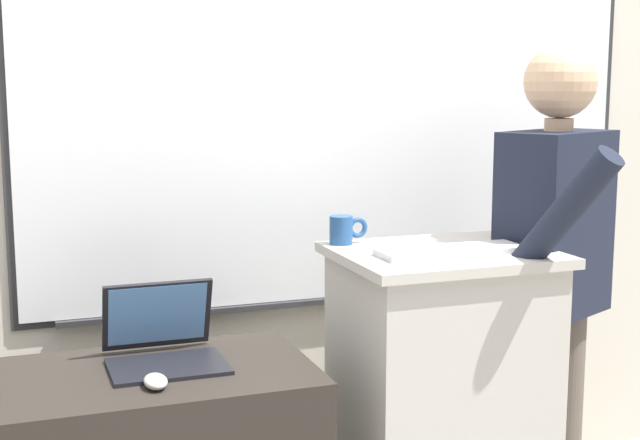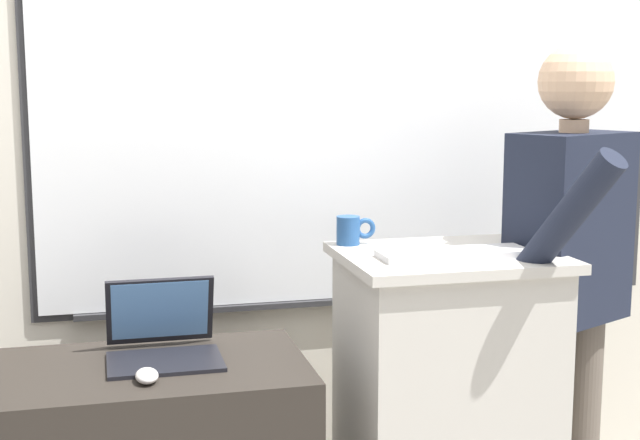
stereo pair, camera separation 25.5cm
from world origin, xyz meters
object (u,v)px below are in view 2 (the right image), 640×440
laptop (162,333)px  coffee_mug (351,230)px  person_presenter (569,269)px  wireless_keyboard (454,253)px  computer_mouse_by_laptop (147,376)px  lectern_podium (445,417)px

laptop → coffee_mug: bearing=11.3°
person_presenter → wireless_keyboard: size_ratio=3.72×
laptop → person_presenter: bearing=-2.2°
computer_mouse_by_laptop → coffee_mug: coffee_mug is taller
person_presenter → laptop: (-1.26, 0.05, -0.13)m
laptop → coffee_mug: size_ratio=2.60×
lectern_podium → laptop: (-0.84, 0.08, 0.30)m
lectern_podium → coffee_mug: (-0.25, 0.20, 0.56)m
person_presenter → laptop: person_presenter is taller
person_presenter → computer_mouse_by_laptop: (-1.32, -0.18, -0.18)m
person_presenter → coffee_mug: person_presenter is taller
lectern_podium → person_presenter: (0.42, 0.03, 0.43)m
person_presenter → wireless_keyboard: person_presenter is taller
person_presenter → computer_mouse_by_laptop: size_ratio=16.48×
wireless_keyboard → computer_mouse_by_laptop: bearing=-174.7°
lectern_podium → wireless_keyboard: wireless_keyboard is taller
computer_mouse_by_laptop → coffee_mug: bearing=27.9°
wireless_keyboard → computer_mouse_by_laptop: size_ratio=4.43×
wireless_keyboard → coffee_mug: 0.35m
lectern_podium → person_presenter: 0.60m
lectern_podium → computer_mouse_by_laptop: bearing=-170.6°
laptop → wireless_keyboard: 0.87m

